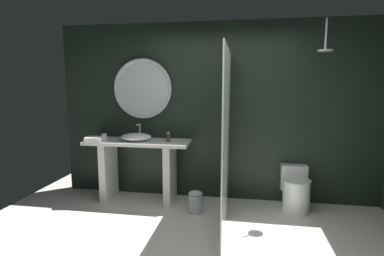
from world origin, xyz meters
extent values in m
cube|color=black|center=(0.00, 1.90, 1.30)|extent=(4.80, 0.10, 2.60)
cube|color=silver|center=(-1.13, 1.56, 0.88)|extent=(1.52, 0.53, 0.05)
cube|color=silver|center=(-1.60, 1.56, 0.43)|extent=(0.10, 0.45, 0.85)
cube|color=silver|center=(-0.66, 1.56, 0.43)|extent=(0.10, 0.45, 0.85)
ellipsoid|color=white|center=(-1.15, 1.54, 0.95)|extent=(0.44, 0.36, 0.11)
cylinder|color=#B7B7BC|center=(-1.15, 1.71, 1.02)|extent=(0.02, 0.02, 0.23)
cylinder|color=#B7B7BC|center=(-1.15, 1.65, 1.12)|extent=(0.02, 0.13, 0.02)
cylinder|color=silver|center=(-1.64, 1.52, 0.95)|extent=(0.08, 0.08, 0.10)
cylinder|color=#3D3323|center=(-0.68, 1.56, 0.96)|extent=(0.06, 0.06, 0.12)
cylinder|color=#B7B7BC|center=(-0.68, 1.56, 1.03)|extent=(0.03, 0.03, 0.02)
torus|color=#B7B7BC|center=(-1.13, 1.81, 1.64)|extent=(0.90, 0.05, 0.90)
cylinder|color=#B2BCC1|center=(-1.13, 1.82, 1.64)|extent=(0.83, 0.01, 0.83)
cube|color=silver|center=(0.18, 1.05, 1.06)|extent=(0.02, 1.60, 2.13)
cylinder|color=#B7B7BC|center=(1.34, 1.43, 2.31)|extent=(0.02, 0.02, 0.37)
cylinder|color=#B7B7BC|center=(1.34, 1.43, 2.12)|extent=(0.17, 0.17, 0.02)
cylinder|color=white|center=(1.10, 1.52, 0.21)|extent=(0.36, 0.36, 0.43)
ellipsoid|color=white|center=(1.10, 1.52, 0.44)|extent=(0.37, 0.41, 0.02)
cube|color=white|center=(1.10, 1.78, 0.39)|extent=(0.36, 0.16, 0.36)
cylinder|color=#B7B7BC|center=(-0.23, 1.24, 0.12)|extent=(0.19, 0.19, 0.25)
ellipsoid|color=#B7B7BC|center=(-0.23, 1.24, 0.27)|extent=(0.19, 0.19, 0.06)
cube|color=white|center=(-1.73, 1.40, 0.93)|extent=(0.28, 0.25, 0.06)
camera|label=1|loc=(0.36, -2.58, 1.71)|focal=28.36mm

